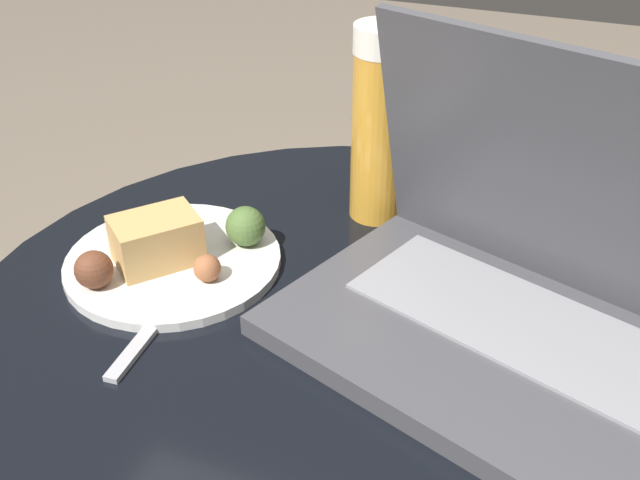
{
  "coord_description": "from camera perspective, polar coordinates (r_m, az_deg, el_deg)",
  "views": [
    {
      "loc": [
        0.15,
        -0.47,
        0.94
      ],
      "look_at": [
        -0.04,
        0.01,
        0.62
      ],
      "focal_mm": 42.0,
      "sensor_mm": 36.0,
      "label": 1
    }
  ],
  "objects": [
    {
      "name": "napkin",
      "position": [
        0.71,
        -11.74,
        -1.56
      ],
      "size": [
        0.15,
        0.12,
        0.0
      ],
      "color": "white",
      "rests_on": "table"
    },
    {
      "name": "snack_plate",
      "position": [
        0.7,
        -11.25,
        -0.97
      ],
      "size": [
        0.2,
        0.2,
        0.05
      ],
      "color": "silver",
      "rests_on": "table"
    },
    {
      "name": "laptop",
      "position": [
        0.6,
        15.11,
        -4.01
      ],
      "size": [
        0.4,
        0.33,
        0.23
      ],
      "color": "#47474C",
      "rests_on": "table"
    },
    {
      "name": "beer_glass",
      "position": [
        0.74,
        4.61,
        8.72
      ],
      "size": [
        0.06,
        0.06,
        0.2
      ],
      "color": "gold",
      "rests_on": "table"
    },
    {
      "name": "table",
      "position": [
        0.74,
        2.6,
        -16.54
      ],
      "size": [
        0.69,
        0.69,
        0.55
      ],
      "color": "#515156",
      "rests_on": "ground_plane"
    },
    {
      "name": "fork",
      "position": [
        0.66,
        -11.19,
        -4.67
      ],
      "size": [
        0.03,
        0.18,
        0.0
      ],
      "color": "#B2B2B7",
      "rests_on": "table"
    }
  ]
}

